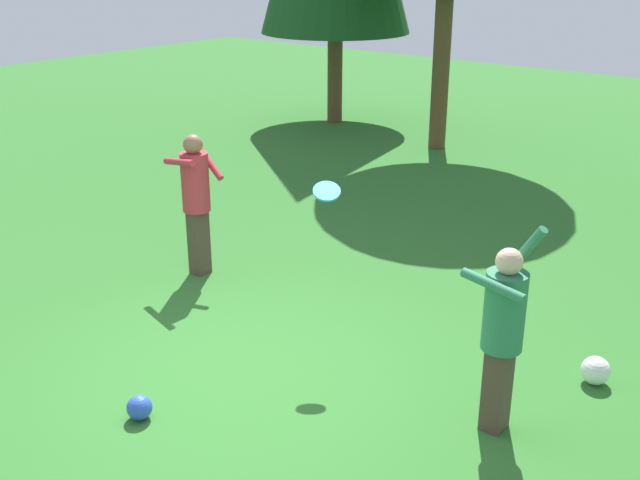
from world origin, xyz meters
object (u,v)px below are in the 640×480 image
at_px(person_catcher, 196,193).
at_px(ball_white, 596,370).
at_px(person_thrower, 503,325).
at_px(ball_blue, 139,407).
at_px(frisbee, 327,191).

bearing_deg(person_catcher, ball_white, 16.35).
relative_size(person_thrower, person_catcher, 1.03).
bearing_deg(ball_blue, ball_white, 46.25).
relative_size(person_thrower, ball_white, 6.70).
relative_size(frisbee, ball_blue, 1.64).
xyz_separation_m(person_thrower, person_catcher, (-4.41, 0.73, 0.07)).
bearing_deg(person_thrower, ball_blue, 44.26).
xyz_separation_m(person_catcher, ball_blue, (1.92, -2.53, -0.95)).
relative_size(person_catcher, ball_white, 6.49).
distance_m(ball_white, ball_blue, 4.21).
bearing_deg(ball_white, person_catcher, -173.93).
height_order(person_thrower, frisbee, person_thrower).
height_order(person_thrower, ball_blue, person_thrower).
bearing_deg(person_thrower, person_catcher, -1.00).
distance_m(frisbee, ball_white, 3.06).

